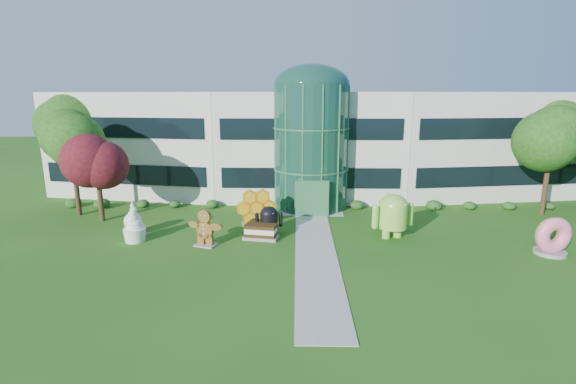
# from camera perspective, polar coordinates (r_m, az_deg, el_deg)

# --- Properties ---
(ground) EXTENTS (140.00, 140.00, 0.00)m
(ground) POSITION_cam_1_polar(r_m,az_deg,el_deg) (23.58, 3.95, -9.54)
(ground) COLOR #215114
(ground) RESTS_ON ground
(building) EXTENTS (46.00, 15.00, 9.30)m
(building) POSITION_cam_1_polar(r_m,az_deg,el_deg) (39.99, 2.88, 6.78)
(building) COLOR beige
(building) RESTS_ON ground
(atrium) EXTENTS (6.00, 6.00, 9.80)m
(atrium) POSITION_cam_1_polar(r_m,az_deg,el_deg) (34.01, 3.16, 6.07)
(atrium) COLOR #194738
(atrium) RESTS_ON ground
(walkway) EXTENTS (2.40, 20.00, 0.04)m
(walkway) POSITION_cam_1_polar(r_m,az_deg,el_deg) (25.43, 3.75, -7.76)
(walkway) COLOR #9E9E93
(walkway) RESTS_ON ground
(tree_red) EXTENTS (4.00, 4.00, 6.00)m
(tree_red) POSITION_cam_1_polar(r_m,az_deg,el_deg) (33.14, -24.48, 1.38)
(tree_red) COLOR #3F0C14
(tree_red) RESTS_ON ground
(trees_backdrop) EXTENTS (52.00, 8.00, 8.40)m
(trees_backdrop) POSITION_cam_1_polar(r_m,az_deg,el_deg) (35.09, 3.10, 5.14)
(trees_backdrop) COLOR #1C3E0F
(trees_backdrop) RESTS_ON ground
(android_green) EXTENTS (3.44, 2.75, 3.41)m
(android_green) POSITION_cam_1_polar(r_m,az_deg,el_deg) (27.70, 14.17, -2.71)
(android_green) COLOR #89CF42
(android_green) RESTS_ON ground
(android_black) EXTENTS (2.09, 1.55, 2.18)m
(android_black) POSITION_cam_1_polar(r_m,az_deg,el_deg) (27.88, -2.63, -3.52)
(android_black) COLOR black
(android_black) RESTS_ON ground
(donut) EXTENTS (2.33, 1.39, 2.28)m
(donut) POSITION_cam_1_polar(r_m,az_deg,el_deg) (28.70, 32.41, -5.03)
(donut) COLOR pink
(donut) RESTS_ON ground
(gingerbread) EXTENTS (2.71, 1.74, 2.33)m
(gingerbread) POSITION_cam_1_polar(r_m,az_deg,el_deg) (26.06, -11.27, -4.79)
(gingerbread) COLOR brown
(gingerbread) RESTS_ON ground
(ice_cream_sandwich) EXTENTS (2.34, 1.44, 0.97)m
(ice_cream_sandwich) POSITION_cam_1_polar(r_m,az_deg,el_deg) (27.02, -3.76, -5.43)
(ice_cream_sandwich) COLOR black
(ice_cream_sandwich) RESTS_ON ground
(honeycomb) EXTENTS (3.13, 1.78, 2.33)m
(honeycomb) POSITION_cam_1_polar(r_m,az_deg,el_deg) (29.70, -4.35, -2.35)
(honeycomb) COLOR #F5AC18
(honeycomb) RESTS_ON ground
(froyo) EXTENTS (1.88, 1.88, 2.58)m
(froyo) POSITION_cam_1_polar(r_m,az_deg,el_deg) (28.00, -20.34, -3.85)
(froyo) COLOR white
(froyo) RESTS_ON ground
(cupcake) EXTENTS (1.59, 1.59, 1.49)m
(cupcake) POSITION_cam_1_polar(r_m,az_deg,el_deg) (29.62, -20.41, -4.04)
(cupcake) COLOR white
(cupcake) RESTS_ON ground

